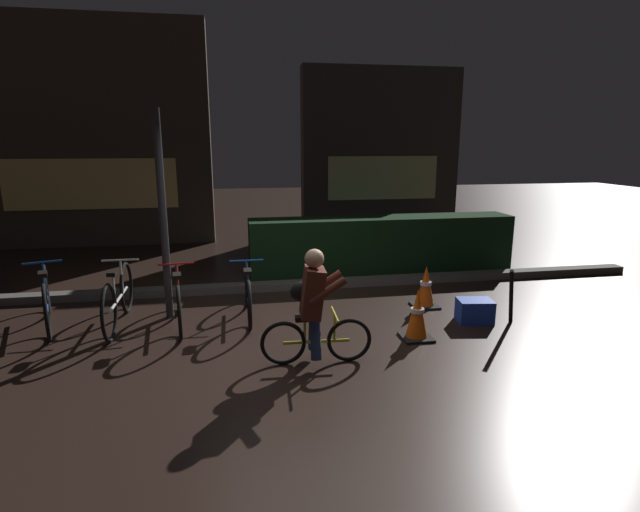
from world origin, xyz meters
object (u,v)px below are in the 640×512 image
parked_bike_left_mid (118,298)px  parked_bike_center_right (248,293)px  street_post (163,217)px  traffic_cone_far (426,287)px  blue_crate (475,311)px  cyclist (314,306)px  closed_umbrella (511,297)px  parked_bike_center_left (178,299)px  traffic_cone_near (417,315)px  parked_bike_leftmost (46,299)px

parked_bike_left_mid → parked_bike_center_right: size_ratio=1.11×
street_post → traffic_cone_far: (3.55, -0.21, -1.07)m
street_post → parked_bike_left_mid: street_post is taller
parked_bike_center_right → blue_crate: (2.91, -0.72, -0.18)m
cyclist → closed_umbrella: (2.62, 0.57, -0.23)m
street_post → parked_bike_center_right: size_ratio=1.72×
parked_bike_center_left → traffic_cone_far: bearing=-94.5°
parked_bike_left_mid → blue_crate: parked_bike_left_mid is taller
parked_bike_center_right → closed_umbrella: closed_umbrella is taller
parked_bike_left_mid → traffic_cone_far: (4.14, -0.01, -0.07)m
traffic_cone_far → traffic_cone_near: bearing=-116.7°
street_post → cyclist: bearing=-45.7°
parked_bike_left_mid → street_post: bearing=-71.6°
street_post → parked_bike_center_left: (0.16, -0.33, -1.01)m
street_post → blue_crate: 4.23m
blue_crate → parked_bike_left_mid: bearing=171.2°
parked_bike_center_left → closed_umbrella: size_ratio=1.93×
closed_umbrella → parked_bike_center_left: bearing=-62.4°
blue_crate → parked_bike_center_left: bearing=171.5°
parked_bike_leftmost → parked_bike_center_left: (1.64, -0.25, -0.01)m
parked_bike_leftmost → traffic_cone_far: size_ratio=2.74×
blue_crate → closed_umbrella: (0.35, -0.25, 0.25)m
parked_bike_center_left → blue_crate: 3.84m
parked_bike_center_left → closed_umbrella: closed_umbrella is taller
blue_crate → cyclist: 2.46m
parked_bike_center_left → cyclist: bearing=-139.1°
street_post → parked_bike_leftmost: street_post is taller
parked_bike_center_left → closed_umbrella: bearing=-107.8°
parked_bike_leftmost → street_post: bearing=-105.3°
parked_bike_leftmost → parked_bike_left_mid: parked_bike_left_mid is taller
street_post → closed_umbrella: bearing=-15.0°
parked_bike_center_left → parked_bike_center_right: bearing=-86.7°
street_post → cyclist: (1.68, -1.72, -0.73)m
closed_umbrella → street_post: bearing=-66.2°
street_post → closed_umbrella: 4.55m
parked_bike_left_mid → parked_bike_center_left: parked_bike_left_mid is taller
street_post → parked_bike_center_left: bearing=-64.2°
parked_bike_center_left → parked_bike_center_right: 0.90m
street_post → traffic_cone_far: 3.71m
parked_bike_leftmost → parked_bike_center_right: parked_bike_leftmost is taller
parked_bike_left_mid → parked_bike_leftmost: bearing=82.0°
parked_bike_leftmost → cyclist: bearing=-135.8°
parked_bike_center_left → cyclist: 2.08m
cyclist → closed_umbrella: 2.69m
parked_bike_left_mid → blue_crate: (4.54, -0.70, -0.21)m
parked_bike_leftmost → traffic_cone_far: bearing=-109.8°
cyclist → closed_umbrella: bearing=15.5°
parked_bike_center_right → traffic_cone_far: parked_bike_center_right is taller
parked_bike_center_left → blue_crate: parked_bike_center_left is taller
parked_bike_center_left → street_post: bearing=19.2°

